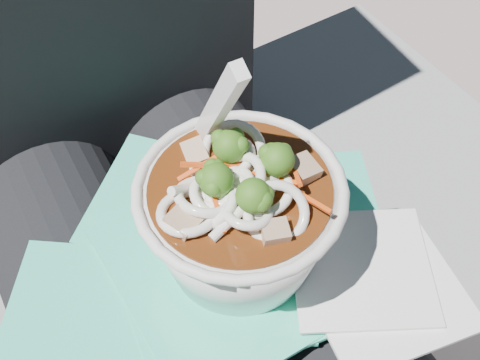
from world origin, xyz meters
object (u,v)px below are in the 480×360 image
person_body (169,249)px  udon_bowl (240,213)px  stone_ledge (171,345)px  plastic_bag (215,267)px  lap (212,337)px

person_body → udon_bowl: (0.04, -0.08, 0.13)m
stone_ledge → udon_bowl: (0.04, -0.13, 0.46)m
person_body → plastic_bag: 0.10m
lap → person_body: (0.00, 0.09, 0.02)m
stone_ledge → person_body: 0.33m
stone_ledge → plastic_bag: size_ratio=2.43×
person_body → plastic_bag: bearing=-78.6°
stone_ledge → lap: lap is taller
person_body → plastic_bag: person_body is taller
person_body → plastic_bag: (0.02, -0.08, 0.06)m
stone_ledge → lap: 0.34m
lap → plastic_bag: size_ratio=1.17×
stone_ledge → lap: (0.00, -0.15, 0.30)m
plastic_bag → stone_ledge: bearing=96.5°
stone_ledge → udon_bowl: size_ratio=4.86×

